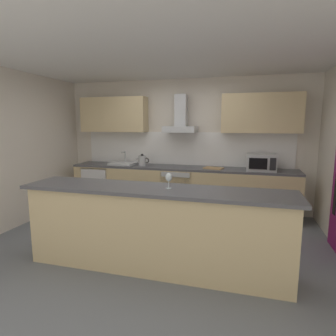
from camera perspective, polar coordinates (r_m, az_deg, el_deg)
ground at (r=4.26m, az=-2.36°, el=-15.02°), size 5.94×4.68×0.02m
ceiling at (r=4.00m, az=-2.62°, el=21.79°), size 5.94×4.68×0.02m
wall_back at (r=5.75m, az=3.41°, el=4.72°), size 5.94×0.12×2.60m
wall_left at (r=5.28m, az=-29.64°, el=3.20°), size 0.12×4.68×2.60m
backsplash_tile at (r=5.69m, az=3.25°, el=3.97°), size 4.20×0.02×0.66m
counter_back at (r=5.51m, az=2.49°, el=-4.40°), size 4.35×0.60×0.90m
counter_island at (r=3.38m, az=-2.72°, el=-12.21°), size 3.17×0.64×0.99m
upper_cabinets at (r=5.51m, az=2.95°, el=10.89°), size 4.29×0.32×0.70m
oven at (r=5.49m, az=2.21°, el=-4.35°), size 0.60×0.62×0.80m
refrigerator at (r=6.10m, az=-13.53°, el=-3.57°), size 0.58×0.60×0.85m
microwave at (r=5.22m, az=18.44°, el=1.10°), size 0.50×0.38×0.30m
sink at (r=5.80m, az=-9.18°, el=0.96°), size 0.50×0.40×0.26m
kettle at (r=5.57m, az=-5.26°, el=1.52°), size 0.29×0.15×0.24m
range_hood at (r=5.47m, az=2.61°, el=9.62°), size 0.62×0.45×0.72m
wine_glass at (r=3.18m, az=0.14°, el=-2.01°), size 0.08×0.08×0.18m
chopping_board at (r=5.27m, az=9.24°, el=-0.02°), size 0.38×0.30×0.02m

